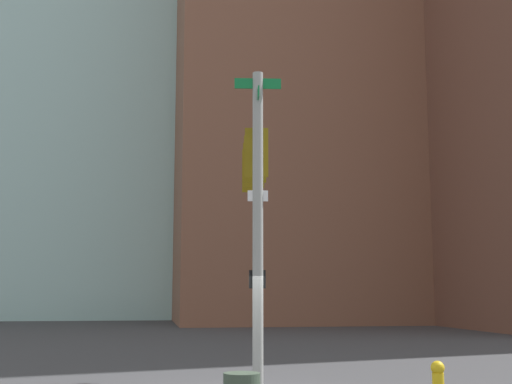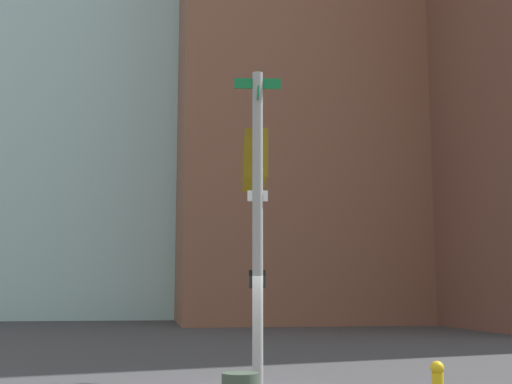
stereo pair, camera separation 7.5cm
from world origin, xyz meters
The scene contains 3 objects.
signal_pole_assembly centered at (-0.48, -1.38, 4.72)m, with size 1.16×4.20×7.07m.
fire_hydrant centered at (-3.39, 2.14, 0.47)m, with size 0.34×0.26×0.87m.
building_brick_midblock centered at (-11.51, -35.48, 23.40)m, with size 22.75×16.18×46.81m, color brown.
Camera 1 is at (2.15, 14.69, 2.17)m, focal length 48.23 mm.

